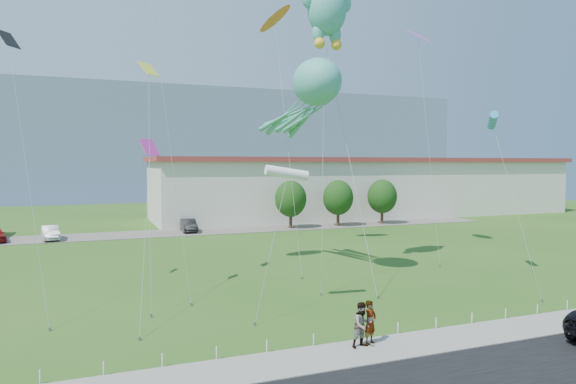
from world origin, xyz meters
The scene contains 22 objects.
ground centered at (0.00, 0.00, 0.00)m, with size 160.00×160.00×0.00m, color #2A5217.
sidewalk centered at (0.00, -2.75, 0.05)m, with size 80.00×2.50×0.10m, color gray.
parking_strip centered at (0.00, 35.00, 0.03)m, with size 70.00×6.00×0.06m, color #59544C.
hill_ridge centered at (0.00, 120.00, 12.50)m, with size 160.00×50.00×25.00m, color slate.
warehouse centered at (26.00, 44.00, 4.12)m, with size 61.00×15.00×8.20m.
rope_fence centered at (0.00, -1.30, 0.25)m, with size 26.05×0.05×0.50m.
tree_near centered at (10.00, 34.00, 3.39)m, with size 3.60×3.60×5.47m.
tree_mid centered at (16.00, 34.00, 3.39)m, with size 3.60×3.60×5.47m.
tree_far centered at (22.00, 34.00, 3.39)m, with size 3.60×3.60×5.47m.
pedestrian_left centered at (-0.88, -2.15, 0.98)m, with size 0.64×0.42×1.77m, color gray.
pedestrian_right centered at (-1.37, -2.37, 1.00)m, with size 0.87×0.68×1.80m, color gray.
parked_car_silver centered at (-14.87, 34.11, 0.74)m, with size 1.44×4.14×1.36m, color silver.
parked_car_black centered at (-1.38, 35.21, 0.74)m, with size 1.45×4.16×1.37m, color black.
octopus_kite centered at (1.84, 10.19, 11.72)m, with size 2.89×9.72×13.83m.
teddy_bear_kite centered at (3.69, 11.55, 18.02)m, with size 3.61×8.71×20.74m.
small_kite_cyan centered at (12.47, 5.64, 10.01)m, with size 1.79×6.63×10.54m.
small_kite_yellow centered at (-8.00, 10.87, 11.36)m, with size 1.48×7.30×13.40m.
small_kite_purple centered at (14.02, 15.79, 17.44)m, with size 3.02×6.62×18.56m.
small_kite_pink centered at (-8.26, 9.04, 7.38)m, with size 2.10×8.68×8.72m.
small_kite_white centered at (-2.10, 4.04, 6.86)m, with size 2.64×3.16×7.35m.
small_kite_orange centered at (3.15, 20.13, 18.77)m, with size 2.89×11.11×19.99m.
small_kite_black centered at (-14.93, 10.69, 12.23)m, with size 2.82×7.66×14.49m.
Camera 1 is at (-11.37, -19.89, 7.36)m, focal length 32.00 mm.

